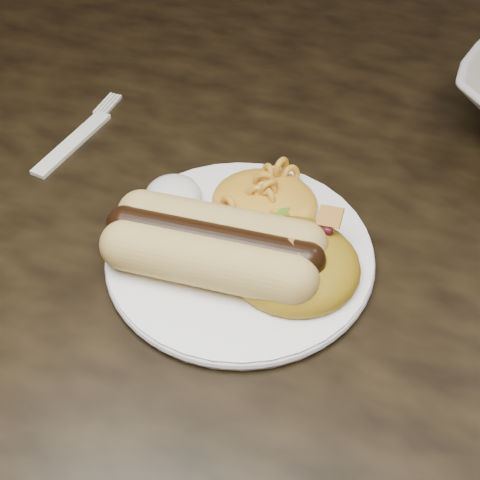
% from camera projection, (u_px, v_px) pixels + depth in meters
% --- Properties ---
extents(floor, '(4.00, 4.00, 0.00)m').
position_uv_depth(floor, '(277.00, 478.00, 1.17)').
color(floor, '#4B2512').
rests_on(floor, ground).
extents(table, '(1.60, 0.90, 0.75)m').
position_uv_depth(table, '(303.00, 208.00, 0.69)').
color(table, black).
rests_on(table, floor).
extents(plate, '(0.23, 0.23, 0.01)m').
position_uv_depth(plate, '(240.00, 254.00, 0.51)').
color(plate, white).
rests_on(plate, table).
extents(hotdog, '(0.14, 0.08, 0.04)m').
position_uv_depth(hotdog, '(214.00, 245.00, 0.48)').
color(hotdog, tan).
rests_on(hotdog, plate).
extents(mac_and_cheese, '(0.11, 0.11, 0.03)m').
position_uv_depth(mac_and_cheese, '(265.00, 191.00, 0.53)').
color(mac_and_cheese, gold).
rests_on(mac_and_cheese, plate).
extents(sour_cream, '(0.05, 0.05, 0.03)m').
position_uv_depth(sour_cream, '(173.00, 191.00, 0.53)').
color(sour_cream, silver).
rests_on(sour_cream, plate).
extents(taco_salad, '(0.10, 0.09, 0.04)m').
position_uv_depth(taco_salad, '(294.00, 255.00, 0.48)').
color(taco_salad, orange).
rests_on(taco_salad, plate).
extents(fork, '(0.03, 0.14, 0.00)m').
position_uv_depth(fork, '(72.00, 143.00, 0.61)').
color(fork, white).
rests_on(fork, table).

